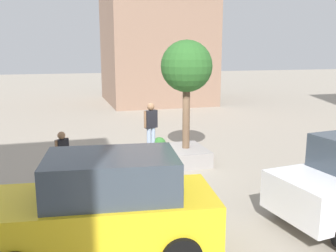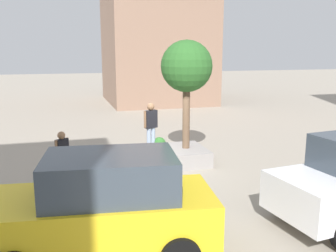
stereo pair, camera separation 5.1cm
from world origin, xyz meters
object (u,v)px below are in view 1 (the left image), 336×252
Objects in this scene: plaza_tree at (187,67)px; skateboarder at (151,123)px; pedestrian_crossing at (62,152)px; planter_ledge at (168,156)px; taxi_cab at (104,206)px; skateboard at (151,150)px.

skateboarder is at bearing 4.67° from plaza_tree.
plaza_tree is 5.37m from pedestrian_crossing.
skateboarder reaches higher than planter_ledge.
planter_ledge is at bearing -0.74° from plaza_tree.
skateboarder reaches higher than taxi_cab.
skateboarder reaches higher than skateboard.
taxi_cab is (3.08, 5.82, 0.83)m from planter_ledge.
taxi_cab is (2.39, 5.70, -0.55)m from skateboarder.
skateboarder is (0.00, 0.00, 1.02)m from skateboard.
skateboard is at bearing 10.20° from planter_ledge.
planter_ledge is 3.44m from plaza_tree.
planter_ledge is at bearing -169.80° from skateboard.
pedestrian_crossing reaches higher than skateboard.
skateboarder reaches higher than pedestrian_crossing.
taxi_cab is at bearing 67.24° from skateboard.
taxi_cab is at bearing 62.10° from planter_ledge.
pedestrian_crossing is at bearing 10.42° from skateboard.
planter_ledge is 1.67× the size of skateboarder.
taxi_cab reaches higher than planter_ledge.
planter_ledge is 0.78m from skateboard.
skateboard is 1.02m from skateboarder.
planter_ledge is 1.54m from skateboarder.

